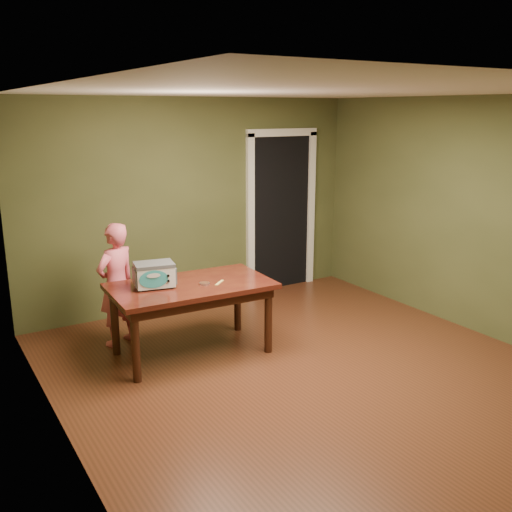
{
  "coord_description": "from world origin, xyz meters",
  "views": [
    {
      "loc": [
        -3.05,
        -3.95,
        2.45
      ],
      "look_at": [
        -0.01,
        1.0,
        0.95
      ],
      "focal_mm": 40.0,
      "sensor_mm": 36.0,
      "label": 1
    }
  ],
  "objects": [
    {
      "name": "floor",
      "position": [
        0.0,
        0.0,
        0.0
      ],
      "size": [
        5.0,
        5.0,
        0.0
      ],
      "primitive_type": "plane",
      "color": "#562A18",
      "rests_on": "ground"
    },
    {
      "name": "spatula",
      "position": [
        -0.49,
        0.92,
        0.75
      ],
      "size": [
        0.15,
        0.14,
        0.01
      ],
      "primitive_type": "cube",
      "rotation": [
        0.0,
        0.0,
        0.7
      ],
      "color": "#EFD568",
      "rests_on": "dining_table"
    },
    {
      "name": "dining_table",
      "position": [
        -0.75,
        1.05,
        0.65
      ],
      "size": [
        1.64,
        0.98,
        0.75
      ],
      "rotation": [
        0.0,
        0.0,
        -0.05
      ],
      "color": "#3A100D",
      "rests_on": "floor"
    },
    {
      "name": "room_shell",
      "position": [
        0.0,
        0.0,
        1.71
      ],
      "size": [
        4.52,
        5.02,
        2.61
      ],
      "color": "#4D522C",
      "rests_on": "ground"
    },
    {
      "name": "doorway",
      "position": [
        1.3,
        2.78,
        1.06
      ],
      "size": [
        1.1,
        0.66,
        2.25
      ],
      "color": "black",
      "rests_on": "ground"
    },
    {
      "name": "toy_oven",
      "position": [
        -1.1,
        1.14,
        0.88
      ],
      "size": [
        0.44,
        0.34,
        0.25
      ],
      "rotation": [
        0.0,
        0.0,
        -0.2
      ],
      "color": "#4C4F54",
      "rests_on": "dining_table"
    },
    {
      "name": "child",
      "position": [
        -1.31,
        1.7,
        0.66
      ],
      "size": [
        0.57,
        0.48,
        1.32
      ],
      "primitive_type": "imported",
      "rotation": [
        0.0,
        0.0,
        3.55
      ],
      "color": "#E75F73",
      "rests_on": "floor"
    },
    {
      "name": "baking_pan",
      "position": [
        -0.65,
        0.96,
        0.76
      ],
      "size": [
        0.1,
        0.1,
        0.02
      ],
      "color": "silver",
      "rests_on": "dining_table"
    }
  ]
}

